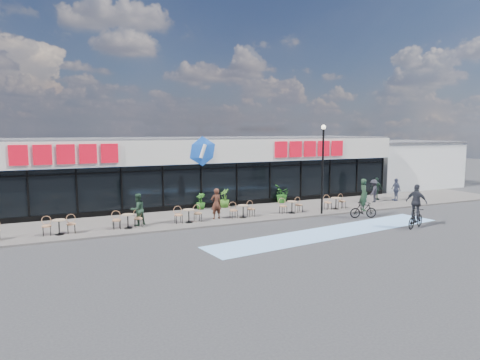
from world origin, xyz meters
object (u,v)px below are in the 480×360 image
object	(u,v)px
patron_right	(138,209)
pedestrian_a	(396,189)
pedestrian_c	(374,191)
cyclist_b	(364,203)
potted_plant_right	(282,194)
lamp_post	(323,162)
potted_plant_mid	(224,198)
patron_left	(216,204)
potted_plant_left	(201,201)
pedestrian_b	(377,189)
cyclist_a	(416,210)

from	to	relation	value
patron_right	pedestrian_a	world-z (taller)	patron_right
patron_right	pedestrian_c	distance (m)	16.48
cyclist_b	potted_plant_right	bearing A→B (deg)	108.54
pedestrian_a	lamp_post	bearing A→B (deg)	-68.63
potted_plant_mid	potted_plant_right	distance (m)	4.30
patron_left	pedestrian_a	xyz separation A→B (m)	(13.94, 0.56, -0.07)
pedestrian_a	patron_left	bearing A→B (deg)	-79.62
patron_right	pedestrian_a	bearing A→B (deg)	156.49
potted_plant_left	pedestrian_b	world-z (taller)	pedestrian_b
potted_plant_right	cyclist_a	bearing A→B (deg)	-73.06
patron_right	pedestrian_a	size ratio (longest dim) A/B	1.06
potted_plant_right	cyclist_b	world-z (taller)	cyclist_b
lamp_post	pedestrian_c	size ratio (longest dim) A/B	3.36
lamp_post	patron_right	world-z (taller)	lamp_post
potted_plant_right	patron_left	distance (m)	6.82
cyclist_b	potted_plant_left	bearing A→B (deg)	142.71
patron_left	pedestrian_a	distance (m)	13.95
pedestrian_a	patron_right	bearing A→B (deg)	-80.61
patron_left	pedestrian_c	xyz separation A→B (m)	(12.07, 0.72, -0.08)
lamp_post	patron_left	world-z (taller)	lamp_post
pedestrian_b	pedestrian_c	bearing A→B (deg)	112.80
potted_plant_mid	pedestrian_b	size ratio (longest dim) A/B	0.75
potted_plant_left	patron_left	bearing A→B (deg)	-92.79
patron_right	cyclist_a	world-z (taller)	cyclist_a
pedestrian_a	pedestrian_b	bearing A→B (deg)	-124.29
pedestrian_b	potted_plant_right	bearing A→B (deg)	60.31
patron_left	cyclist_a	size ratio (longest dim) A/B	0.75
pedestrian_c	cyclist_a	size ratio (longest dim) A/B	0.68
potted_plant_mid	pedestrian_a	size ratio (longest dim) A/B	0.75
cyclist_a	cyclist_b	distance (m)	3.27
pedestrian_a	potted_plant_mid	bearing A→B (deg)	-93.83
potted_plant_mid	cyclist_b	distance (m)	8.74
patron_right	potted_plant_left	bearing A→B (deg)	-171.48
lamp_post	potted_plant_right	size ratio (longest dim) A/B	4.22
lamp_post	pedestrian_a	size ratio (longest dim) A/B	3.32
patron_left	pedestrian_b	xyz separation A→B (m)	(12.97, 1.45, -0.06)
cyclist_b	lamp_post	bearing A→B (deg)	135.85
potted_plant_mid	pedestrian_b	distance (m)	11.32
patron_left	patron_right	size ratio (longest dim) A/B	1.02
cyclist_a	cyclist_b	bearing A→B (deg)	103.85
pedestrian_c	potted_plant_right	bearing A→B (deg)	-52.86
cyclist_b	potted_plant_mid	bearing A→B (deg)	136.28
lamp_post	patron_right	bearing A→B (deg)	172.73
potted_plant_left	pedestrian_c	bearing A→B (deg)	-11.43
pedestrian_c	cyclist_b	xyz separation A→B (m)	(-3.98, -3.63, 0.00)
patron_left	pedestrian_c	bearing A→B (deg)	176.37
cyclist_b	patron_right	bearing A→B (deg)	166.25
lamp_post	potted_plant_right	xyz separation A→B (m)	(-0.28, 4.31, -2.53)
potted_plant_left	pedestrian_c	world-z (taller)	pedestrian_c
potted_plant_right	patron_right	xyz separation A→B (m)	(-10.47, -2.94, 0.22)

